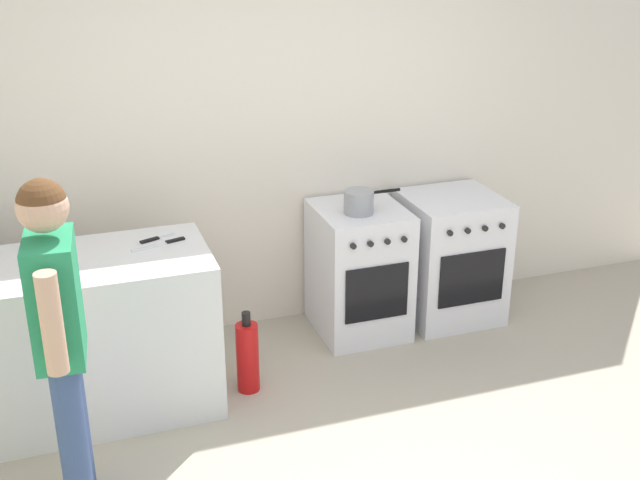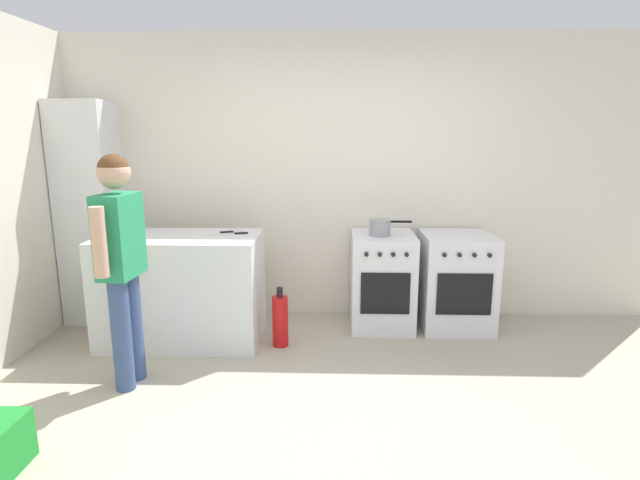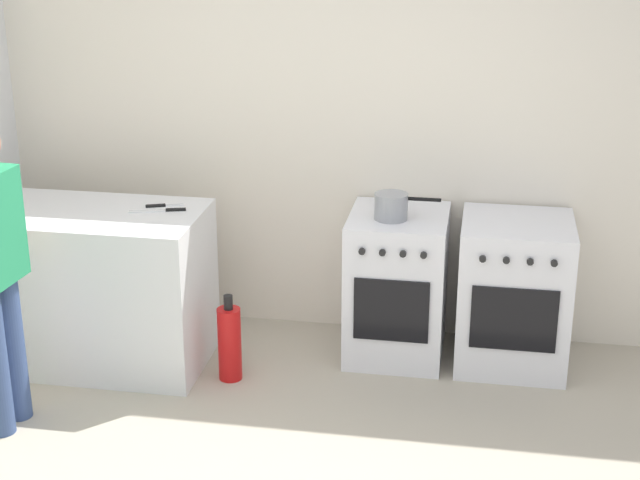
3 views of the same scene
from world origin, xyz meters
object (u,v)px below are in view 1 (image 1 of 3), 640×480
Objects in this scene: pot at (359,202)px; person at (58,323)px; oven_right at (450,257)px; fire_extinguisher at (248,356)px; oven_left at (359,270)px; knife_chef at (161,244)px; knife_paring at (155,239)px.

pot is 0.23× the size of person.
oven_right is 1.70× the size of fire_extinguisher.
person is at bearing -145.65° from fire_extinguisher.
oven_left is 2.33× the size of pot.
knife_chef and knife_paring have the same top height.
oven_left reaches higher than fire_extinguisher.
person is (-1.81, -1.08, 0.02)m from pot.
oven_right reaches higher than fire_extinguisher.
knife_paring is 1.07m from person.
pot is at bearing 30.69° from person.
person is at bearing -148.19° from oven_left.
pot is 1.28m from knife_paring.
oven_left is 2.23m from person.
pot reaches higher than oven_right.
knife_chef reaches higher than oven_left.
oven_left is 0.66m from oven_right.
oven_left is at bearing 13.38° from knife_chef.
knife_paring reaches higher than fire_extinguisher.
knife_chef is (-1.29, -0.31, 0.48)m from oven_left.
oven_right is 4.16× the size of knife_paring.
oven_right is 0.53× the size of person.
fire_extinguisher is at bearing -162.64° from oven_right.
fire_extinguisher is at bearing 34.35° from person.
knife_chef is 0.19× the size of person.
person is at bearing -123.68° from knife_chef.
knife_paring reaches higher than oven_left.
oven_left is 2.78× the size of knife_chef.
oven_right is at bearing 17.36° from fire_extinguisher.
knife_chef is 1.50× the size of knife_paring.
pot reaches higher than knife_chef.
pot reaches higher than oven_left.
knife_paring is at bearing -173.54° from oven_right.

